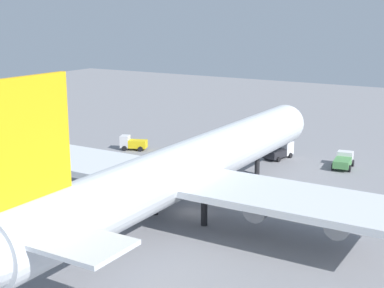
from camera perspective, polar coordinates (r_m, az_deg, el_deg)
ground_plane at (r=63.63m, az=0.00°, el=-6.99°), size 241.76×241.76×0.00m
cargo_airplane at (r=61.68m, az=-0.15°, el=-2.31°), size 60.44×47.68×17.68m
pushback_tractor at (r=87.35m, az=8.98°, el=-0.70°), size 5.65×3.46×2.43m
fuel_truck at (r=83.87m, az=15.26°, el=-1.65°), size 5.39×3.17×2.11m
maintenance_van at (r=91.94m, az=-6.12°, el=0.09°), size 3.33×4.65×2.37m
safety_cone_nose at (r=87.52m, az=8.29°, el=-1.23°), size 0.40×0.40×0.57m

